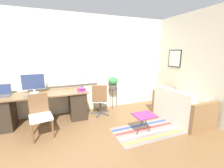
{
  "coord_description": "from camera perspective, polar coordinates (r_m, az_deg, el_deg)",
  "views": [
    {
      "loc": [
        -0.32,
        -3.46,
        1.72
      ],
      "look_at": [
        1.13,
        0.17,
        0.85
      ],
      "focal_mm": 24.0,
      "sensor_mm": 36.0,
      "label": 1
    }
  ],
  "objects": [
    {
      "name": "plant_stand",
      "position": [
        4.55,
        0.42,
        -2.47
      ],
      "size": [
        0.27,
        0.27,
        0.61
      ],
      "color": "#333338",
      "rests_on": "ground_plane"
    },
    {
      "name": "wall_back_with_window",
      "position": [
        4.25,
        -17.45,
        6.91
      ],
      "size": [
        9.0,
        0.12,
        2.7
      ],
      "color": "beige",
      "rests_on": "ground_plane"
    },
    {
      "name": "floor_rug_striped",
      "position": [
        3.54,
        13.52,
        -16.85
      ],
      "size": [
        1.52,
        0.8,
        0.01
      ],
      "color": "gray",
      "rests_on": "ground_plane"
    },
    {
      "name": "book_stack",
      "position": [
        3.82,
        -11.55,
        -2.08
      ],
      "size": [
        0.21,
        0.17,
        0.09
      ],
      "color": "purple",
      "rests_on": "desk"
    },
    {
      "name": "potted_plant",
      "position": [
        4.49,
        0.43,
        0.68
      ],
      "size": [
        0.28,
        0.28,
        0.35
      ],
      "color": "#514C47",
      "rests_on": "plant_stand"
    },
    {
      "name": "folding_stool",
      "position": [
        3.24,
        12.16,
        -12.0
      ],
      "size": [
        0.43,
        0.37,
        0.44
      ],
      "color": "#93337A",
      "rests_on": "ground_plane"
    },
    {
      "name": "wall_right_with_picture",
      "position": [
        4.88,
        23.0,
        7.15
      ],
      "size": [
        0.08,
        9.0,
        2.7
      ],
      "color": "beige",
      "rests_on": "ground_plane"
    },
    {
      "name": "laptop",
      "position": [
        4.16,
        -36.14,
        -2.91
      ],
      "size": [
        0.3,
        0.26,
        0.25
      ],
      "color": "#4C4C51",
      "rests_on": "desk"
    },
    {
      "name": "couch_loveseat",
      "position": [
        4.19,
        24.44,
        -8.6
      ],
      "size": [
        0.77,
        1.36,
        0.82
      ],
      "rotation": [
        0.0,
        0.0,
        1.57
      ],
      "color": "white",
      "rests_on": "ground_plane"
    },
    {
      "name": "desk",
      "position": [
        4.03,
        -24.68,
        -7.88
      ],
      "size": [
        2.11,
        0.68,
        0.73
      ],
      "color": "brown",
      "rests_on": "ground_plane"
    },
    {
      "name": "desk_lamp",
      "position": [
        3.97,
        -12.02,
        1.53
      ],
      "size": [
        0.14,
        0.14,
        0.39
      ],
      "color": "#ADADB2",
      "rests_on": "desk"
    },
    {
      "name": "mouse",
      "position": [
        3.81,
        -24.32,
        -3.39
      ],
      "size": [
        0.04,
        0.07,
        0.04
      ],
      "color": "silver",
      "rests_on": "desk"
    },
    {
      "name": "ground_plane",
      "position": [
        3.88,
        -15.21,
        -14.31
      ],
      "size": [
        14.0,
        14.0,
        0.0
      ],
      "primitive_type": "plane",
      "color": "brown"
    },
    {
      "name": "monitor",
      "position": [
        4.02,
        -27.76,
        0.28
      ],
      "size": [
        0.51,
        0.22,
        0.46
      ],
      "color": "silver",
      "rests_on": "desk"
    },
    {
      "name": "desk_chair_wooden",
      "position": [
        3.41,
        -25.66,
        -10.38
      ],
      "size": [
        0.47,
        0.48,
        0.86
      ],
      "rotation": [
        0.0,
        0.0,
        0.16
      ],
      "color": "brown",
      "rests_on": "ground_plane"
    },
    {
      "name": "keyboard",
      "position": [
        3.82,
        -28.17,
        -3.86
      ],
      "size": [
        0.33,
        0.13,
        0.02
      ],
      "color": "slate",
      "rests_on": "desk"
    },
    {
      "name": "office_chair_swivel",
      "position": [
        4.08,
        -4.58,
        -5.72
      ],
      "size": [
        0.55,
        0.57,
        0.86
      ],
      "rotation": [
        0.0,
        0.0,
        2.78
      ],
      "color": "#47474C",
      "rests_on": "ground_plane"
    }
  ]
}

